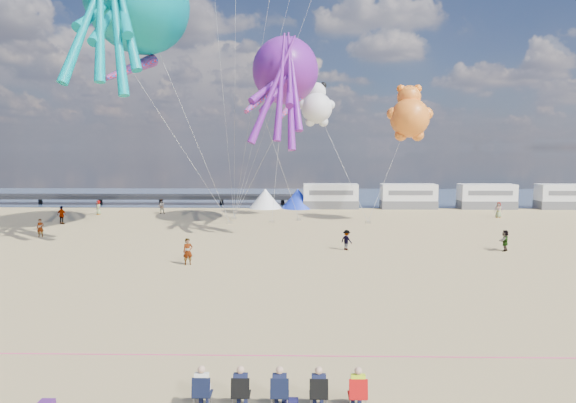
% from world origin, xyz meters
% --- Properties ---
extents(ground, '(120.00, 120.00, 0.00)m').
position_xyz_m(ground, '(0.00, 0.00, 0.00)').
color(ground, tan).
rests_on(ground, ground).
extents(water, '(120.00, 120.00, 0.00)m').
position_xyz_m(water, '(0.00, 55.00, 0.02)').
color(water, '#364A68').
rests_on(water, ground).
extents(pier, '(60.00, 3.00, 0.50)m').
position_xyz_m(pier, '(-28.00, 44.00, 1.00)').
color(pier, black).
rests_on(pier, ground).
extents(motorhome_0, '(6.60, 2.50, 3.00)m').
position_xyz_m(motorhome_0, '(6.00, 40.00, 1.50)').
color(motorhome_0, silver).
rests_on(motorhome_0, ground).
extents(motorhome_1, '(6.60, 2.50, 3.00)m').
position_xyz_m(motorhome_1, '(15.50, 40.00, 1.50)').
color(motorhome_1, silver).
rests_on(motorhome_1, ground).
extents(motorhome_2, '(6.60, 2.50, 3.00)m').
position_xyz_m(motorhome_2, '(25.00, 40.00, 1.50)').
color(motorhome_2, silver).
rests_on(motorhome_2, ground).
extents(motorhome_3, '(6.60, 2.50, 3.00)m').
position_xyz_m(motorhome_3, '(34.50, 40.00, 1.50)').
color(motorhome_3, silver).
rests_on(motorhome_3, ground).
extents(tent_white, '(4.00, 4.00, 2.40)m').
position_xyz_m(tent_white, '(-2.00, 40.00, 1.20)').
color(tent_white, white).
rests_on(tent_white, ground).
extents(tent_blue, '(4.00, 4.00, 2.40)m').
position_xyz_m(tent_blue, '(2.00, 40.00, 1.20)').
color(tent_blue, '#1933CC').
rests_on(tent_blue, ground).
extents(spectator_row, '(6.10, 0.90, 1.30)m').
position_xyz_m(spectator_row, '(1.53, -8.69, 0.65)').
color(spectator_row, black).
rests_on(spectator_row, ground).
extents(rope_line, '(34.00, 0.03, 0.03)m').
position_xyz_m(rope_line, '(0.00, -5.00, 0.02)').
color(rope_line, '#F2338C').
rests_on(rope_line, ground).
extents(standing_person, '(0.73, 0.62, 1.70)m').
position_xyz_m(standing_person, '(-4.94, 9.24, 0.85)').
color(standing_person, tan).
rests_on(standing_person, ground).
extents(beachgoer_0, '(0.71, 0.60, 1.66)m').
position_xyz_m(beachgoer_0, '(23.34, 31.87, 0.83)').
color(beachgoer_0, '#7F6659').
rests_on(beachgoer_0, ground).
extents(beachgoer_1, '(0.92, 0.73, 1.63)m').
position_xyz_m(beachgoer_1, '(-13.39, 34.48, 0.82)').
color(beachgoer_1, '#7F6659').
rests_on(beachgoer_1, ground).
extents(beachgoer_2, '(0.91, 0.90, 1.48)m').
position_xyz_m(beachgoer_2, '(5.56, 14.14, 0.74)').
color(beachgoer_2, '#7F6659').
rests_on(beachgoer_2, ground).
extents(beachgoer_3, '(1.27, 0.92, 1.78)m').
position_xyz_m(beachgoer_3, '(-20.89, 26.23, 0.89)').
color(beachgoer_3, '#7F6659').
rests_on(beachgoer_3, ground).
extents(beachgoer_4, '(0.85, 0.93, 1.53)m').
position_xyz_m(beachgoer_4, '(16.92, 14.03, 0.77)').
color(beachgoer_4, '#7F6659').
rests_on(beachgoer_4, ground).
extents(beachgoer_5, '(1.48, 0.75, 1.53)m').
position_xyz_m(beachgoer_5, '(-19.40, 19.13, 0.76)').
color(beachgoer_5, '#7F6659').
rests_on(beachgoer_5, ground).
extents(beachgoer_6, '(0.68, 0.67, 1.59)m').
position_xyz_m(beachgoer_6, '(-20.15, 33.52, 0.79)').
color(beachgoer_6, '#7F6659').
rests_on(beachgoer_6, ground).
extents(sandbag_a, '(0.50, 0.35, 0.22)m').
position_xyz_m(sandbag_a, '(-4.66, 27.00, 0.11)').
color(sandbag_a, gray).
rests_on(sandbag_a, ground).
extents(sandbag_b, '(0.50, 0.35, 0.22)m').
position_xyz_m(sandbag_b, '(-0.57, 27.80, 0.11)').
color(sandbag_b, gray).
rests_on(sandbag_b, ground).
extents(sandbag_c, '(0.50, 0.35, 0.22)m').
position_xyz_m(sandbag_c, '(8.90, 27.38, 0.11)').
color(sandbag_c, gray).
rests_on(sandbag_c, ground).
extents(sandbag_d, '(0.50, 0.35, 0.22)m').
position_xyz_m(sandbag_d, '(2.13, 29.26, 0.11)').
color(sandbag_d, gray).
rests_on(sandbag_d, ground).
extents(sandbag_e, '(0.50, 0.35, 0.22)m').
position_xyz_m(sandbag_e, '(-4.64, 30.16, 0.11)').
color(sandbag_e, gray).
rests_on(sandbag_e, ground).
extents(kite_octopus_teal, '(7.45, 13.54, 14.67)m').
position_xyz_m(kite_octopus_teal, '(-11.09, 20.66, 19.21)').
color(kite_octopus_teal, '#008D95').
extents(kite_octopus_purple, '(8.03, 12.07, 12.72)m').
position_xyz_m(kite_octopus_purple, '(0.83, 25.60, 14.43)').
color(kite_octopus_purple, '#6F1990').
extents(kite_panda, '(4.45, 4.28, 5.34)m').
position_xyz_m(kite_panda, '(3.91, 30.08, 11.38)').
color(kite_panda, white).
extents(kite_teddy_orange, '(4.65, 4.39, 6.39)m').
position_xyz_m(kite_teddy_orange, '(12.66, 27.03, 10.22)').
color(kite_teddy_orange, orange).
extents(windsock_left, '(3.05, 6.83, 6.80)m').
position_xyz_m(windsock_left, '(-11.57, 19.57, 13.77)').
color(windsock_left, red).
extents(windsock_mid, '(2.73, 5.16, 5.14)m').
position_xyz_m(windsock_mid, '(-1.26, 20.23, 11.29)').
color(windsock_mid, red).
extents(windsock_right, '(2.80, 4.97, 5.02)m').
position_xyz_m(windsock_right, '(1.25, 23.09, 10.96)').
color(windsock_right, red).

